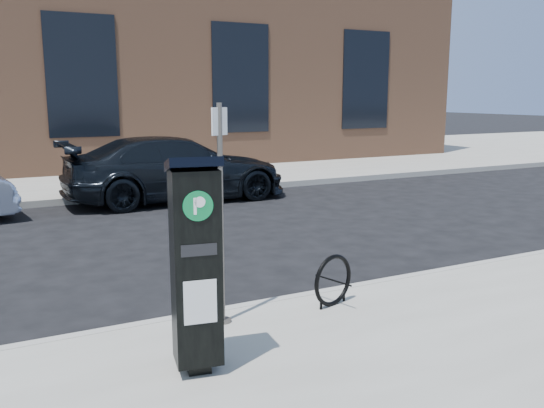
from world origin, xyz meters
TOP-DOWN VIEW (x-y plane):
  - ground at (0.00, 0.00)m, footprint 120.00×120.00m
  - sidewalk_far at (0.00, 14.00)m, footprint 60.00×12.00m
  - curb_near at (0.00, -0.02)m, footprint 60.00×0.12m
  - curb_far at (0.00, 8.02)m, footprint 60.00×0.12m
  - building at (-0.00, 17.00)m, footprint 28.00×10.05m
  - parking_kiosk at (-1.31, -1.26)m, footprint 0.48×0.44m
  - sign_pole at (-0.72, -0.36)m, footprint 0.19×0.18m
  - bike_rack at (0.55, -0.47)m, footprint 0.58×0.21m
  - car_dark at (1.28, 7.40)m, footprint 5.22×2.13m

SIDE VIEW (x-z plane):
  - ground at x=0.00m, z-range 0.00..0.00m
  - sidewalk_far at x=0.00m, z-range 0.00..0.15m
  - curb_near at x=0.00m, z-range -0.01..0.15m
  - curb_far at x=0.00m, z-range -0.01..0.15m
  - bike_rack at x=0.55m, z-range 0.14..0.73m
  - car_dark at x=1.28m, z-range 0.00..1.51m
  - parking_kiosk at x=-1.31m, z-range 0.17..2.01m
  - sign_pole at x=-0.72m, z-range 0.14..2.38m
  - building at x=0.00m, z-range 0.02..8.27m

